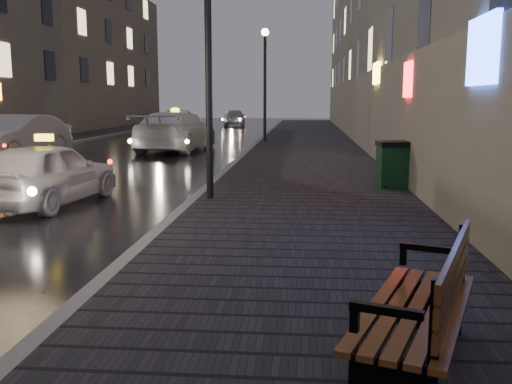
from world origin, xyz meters
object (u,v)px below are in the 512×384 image
(trash_bin, at_px, (392,164))
(car_left_mid, at_px, (17,137))
(lamp_far, at_px, (265,71))
(bench, at_px, (426,307))
(taxi_near, at_px, (46,173))
(car_far, at_px, (234,118))
(lamp_near, at_px, (208,31))
(taxi_far, at_px, (175,120))
(taxi_mid, at_px, (176,132))

(trash_bin, distance_m, car_left_mid, 14.09)
(lamp_far, bearing_deg, bench, -83.05)
(trash_bin, distance_m, taxi_near, 7.60)
(car_far, bearing_deg, lamp_near, 91.18)
(lamp_near, bearing_deg, lamp_far, 90.00)
(car_left_mid, distance_m, taxi_far, 19.10)
(lamp_near, xyz_separation_m, car_far, (-3.71, 34.11, -2.80))
(lamp_far, bearing_deg, trash_bin, -74.41)
(trash_bin, bearing_deg, lamp_near, -160.35)
(car_left_mid, relative_size, car_far, 1.19)
(taxi_mid, bearing_deg, car_far, -83.67)
(car_left_mid, xyz_separation_m, taxi_mid, (5.02, 3.65, 0.02))
(bench, xyz_separation_m, trash_bin, (1.11, 9.17, 0.04))
(taxi_mid, bearing_deg, trash_bin, 131.61)
(taxi_mid, height_order, car_far, taxi_mid)
(taxi_near, xyz_separation_m, taxi_far, (-3.68, 27.79, 0.06))
(lamp_far, distance_m, car_far, 18.69)
(taxi_near, distance_m, car_far, 34.40)
(trash_bin, bearing_deg, car_left_mid, 146.61)
(car_far, bearing_deg, taxi_mid, 85.58)
(bench, xyz_separation_m, car_left_mid, (-11.34, 15.79, 0.15))
(lamp_far, relative_size, car_left_mid, 1.09)
(lamp_far, distance_m, trash_bin, 14.96)
(lamp_near, bearing_deg, car_left_mid, 135.11)
(taxi_far, bearing_deg, lamp_far, -56.70)
(car_left_mid, height_order, car_far, car_left_mid)
(taxi_far, distance_m, car_far, 7.39)
(lamp_near, height_order, lamp_far, same)
(taxi_mid, xyz_separation_m, car_far, (-0.23, 22.00, -0.13))
(trash_bin, xyz_separation_m, taxi_near, (-7.29, -2.14, -0.03))
(bench, distance_m, taxi_far, 36.20)
(lamp_near, relative_size, taxi_mid, 0.94)
(taxi_near, distance_m, taxi_far, 28.04)
(trash_bin, xyz_separation_m, car_left_mid, (-12.44, 6.61, 0.11))
(lamp_near, height_order, taxi_mid, lamp_near)
(trash_bin, height_order, car_left_mid, car_left_mid)
(car_far, bearing_deg, car_left_mid, 74.40)
(lamp_near, distance_m, taxi_mid, 12.88)
(lamp_near, bearing_deg, taxi_mid, 106.02)
(trash_bin, xyz_separation_m, car_far, (-7.66, 32.26, -0.00))
(car_far, bearing_deg, lamp_far, 96.55)
(car_left_mid, distance_m, taxi_mid, 6.20)
(bench, relative_size, taxi_far, 0.40)
(taxi_mid, bearing_deg, bench, 113.73)
(lamp_near, bearing_deg, trash_bin, 25.05)
(taxi_near, bearing_deg, lamp_far, -95.34)
(taxi_near, height_order, car_left_mid, car_left_mid)
(bench, relative_size, taxi_mid, 0.37)
(lamp_far, relative_size, trash_bin, 4.96)
(taxi_near, relative_size, taxi_mid, 0.69)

